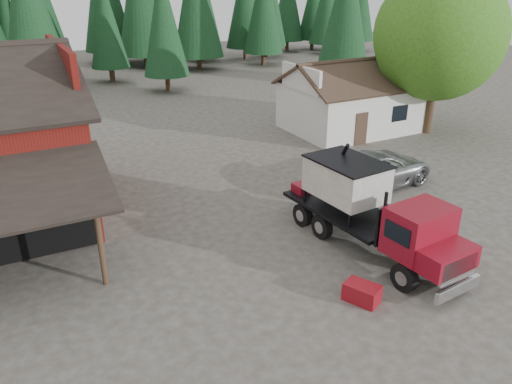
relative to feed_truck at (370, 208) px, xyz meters
name	(u,v)px	position (x,y,z in m)	size (l,w,h in m)	color
ground	(280,271)	(-3.77, 0.12, -1.70)	(120.00, 120.00, 0.00)	#443E35
farmhouse	(351,105)	(9.23, 13.11, -0.04)	(8.60, 6.42, 4.65)	silver
deciduous_tree	(439,40)	(13.25, 10.09, 4.20)	(8.00, 8.00, 10.20)	#382619
conifer_backdrop	(75,75)	(-3.77, 42.12, -1.70)	(76.00, 16.00, 16.00)	black
near_pine_b	(163,21)	(2.23, 30.12, 4.19)	(3.96, 3.96, 10.40)	#382619
near_pine_c	(346,6)	(18.23, 26.12, 5.19)	(4.84, 4.84, 12.40)	#382619
near_pine_d	(28,3)	(-7.77, 34.12, 5.69)	(5.28, 5.28, 13.40)	#382619
feed_truck	(370,208)	(0.00, 0.00, 0.00)	(2.89, 8.22, 3.64)	black
silver_car	(375,169)	(4.23, 4.68, -0.82)	(2.92, 6.34, 1.76)	#9B9DA3
equip_box	(362,293)	(-2.31, -2.58, -1.40)	(0.70, 1.10, 0.60)	maroon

